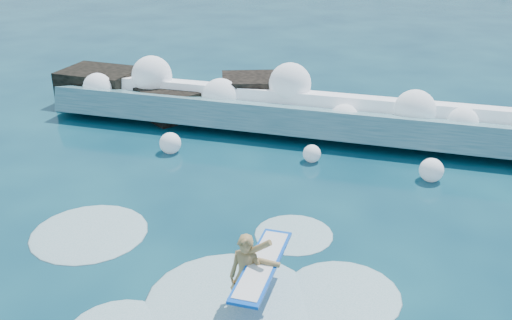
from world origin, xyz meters
name	(u,v)px	position (x,y,z in m)	size (l,w,h in m)	color
ground	(163,239)	(0.00, 0.00, 0.00)	(200.00, 200.00, 0.00)	#082F43
breaking_wave	(305,115)	(1.59, 7.27, 0.49)	(16.41, 2.63, 1.41)	#337080
rock_cluster	(167,95)	(-3.52, 8.00, 0.48)	(8.35, 3.55, 1.51)	black
surfer_with_board	(250,275)	(2.42, -1.55, 0.62)	(0.87, 2.86, 1.69)	#A4814C
wave_spray	(283,98)	(0.84, 7.36, 0.97)	(14.88, 4.59, 1.99)	white
surf_foam	(217,284)	(1.64, -1.17, 0.00)	(9.15, 5.70, 0.16)	silver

